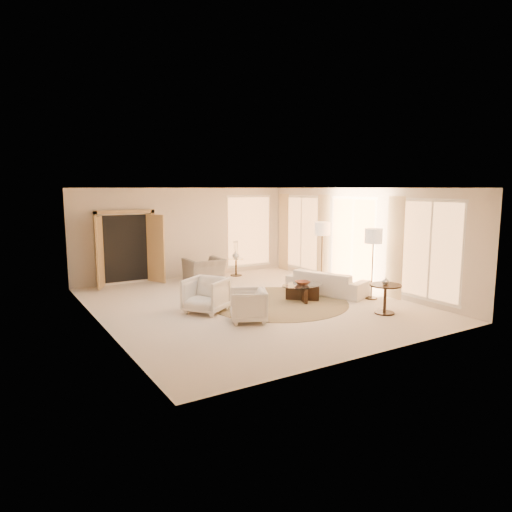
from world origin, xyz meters
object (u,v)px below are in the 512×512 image
bowl (302,283)px  floor_lamp_near (322,232)px  side_table (236,265)px  coffee_table (302,291)px  floor_lamp_far (373,239)px  armchair_left (206,293)px  accent_chair (204,266)px  end_vase (386,281)px  armchair_right (248,304)px  end_table (385,294)px  side_vase (236,255)px  sofa (327,282)px

bowl → floor_lamp_near: bearing=37.1°
side_table → floor_lamp_near: size_ratio=0.31×
coffee_table → floor_lamp_far: 2.19m
armchair_left → side_table: bearing=108.1°
accent_chair → side_table: bearing=-167.2°
coffee_table → end_vase: bearing=-65.8°
accent_chair → floor_lamp_far: 5.11m
accent_chair → floor_lamp_near: size_ratio=0.59×
accent_chair → armchair_left: bearing=65.2°
armchair_left → armchair_right: bearing=-11.9°
floor_lamp_near → end_table: bearing=-103.5°
bowl → side_vase: (0.17, 3.74, 0.23)m
coffee_table → bowl: bowl is taller
end_table → bowl: 2.10m
accent_chair → floor_lamp_far: (2.71, -4.21, 1.06)m
armchair_right → end_table: 3.11m
floor_lamp_near → bowl: floor_lamp_near is taller
armchair_right → coffee_table: 2.23m
accent_chair → side_table: (1.26, 0.30, -0.13)m
coffee_table → floor_lamp_far: bearing=-25.3°
floor_lamp_near → end_vase: (-0.76, -3.14, -0.81)m
sofa → side_vase: 3.60m
floor_lamp_far → end_vase: bearing=-123.3°
side_table → side_vase: 0.34m
floor_lamp_near → side_vase: (-1.45, 2.52, -0.88)m
coffee_table → end_vase: end_vase is taller
sofa → armchair_left: size_ratio=2.45×
floor_lamp_far → side_vase: size_ratio=7.32×
sofa → armchair_left: 3.54m
accent_chair → side_table: accent_chair is taller
sofa → armchair_right: bearing=88.6°
end_table → sofa: bearing=85.9°
bowl → end_vase: 2.12m
side_table → floor_lamp_far: bearing=-72.2°
side_table → floor_lamp_near: 3.15m
armchair_right → end_table: armchair_right is taller
side_table → end_table: bearing=-83.0°
accent_chair → coffee_table: 3.62m
end_vase → side_vase: end_vase is taller
accent_chair → floor_lamp_near: bearing=140.1°
armchair_right → end_table: (2.92, -1.07, 0.08)m
accent_chair → floor_lamp_far: size_ratio=0.60×
coffee_table → side_table: (0.17, 3.74, 0.08)m
sofa → accent_chair: (-2.11, 3.18, 0.16)m
armchair_left → floor_lamp_near: size_ratio=0.48×
end_table → floor_lamp_far: size_ratio=0.39×
floor_lamp_near → side_vase: 3.03m
accent_chair → armchair_right: bearing=76.7°
floor_lamp_near → bowl: 2.31m
sofa → end_vase: end_vase is taller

